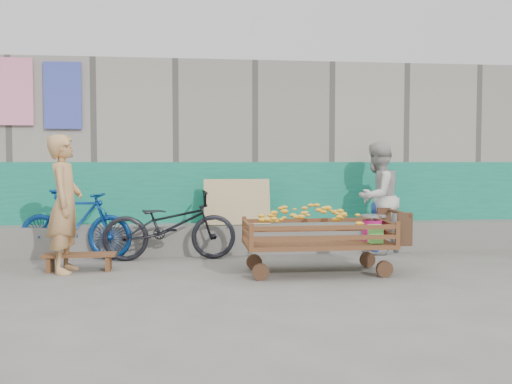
{
  "coord_description": "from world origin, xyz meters",
  "views": [
    {
      "loc": [
        -0.42,
        -6.34,
        1.4
      ],
      "look_at": [
        0.47,
        1.2,
        1.0
      ],
      "focal_mm": 40.0,
      "sensor_mm": 36.0,
      "label": 1
    }
  ],
  "objects": [
    {
      "name": "banana_cart",
      "position": [
        1.14,
        0.61,
        0.58
      ],
      "size": [
        1.99,
        0.91,
        0.85
      ],
      "color": "#55381E",
      "rests_on": "ground"
    },
    {
      "name": "ground",
      "position": [
        0.0,
        0.0,
        0.0
      ],
      "size": [
        80.0,
        80.0,
        0.0
      ],
      "primitive_type": "plane",
      "color": "#5B5953",
      "rests_on": "ground"
    },
    {
      "name": "building_wall",
      "position": [
        -0.0,
        4.05,
        1.47
      ],
      "size": [
        12.0,
        3.5,
        3.0
      ],
      "color": "gray",
      "rests_on": "ground"
    },
    {
      "name": "bench",
      "position": [
        -1.82,
        1.13,
        0.17
      ],
      "size": [
        0.91,
        0.27,
        0.23
      ],
      "color": "#55381E",
      "rests_on": "ground"
    },
    {
      "name": "bicycle_blue",
      "position": [
        -2.05,
        2.05,
        0.5
      ],
      "size": [
        1.74,
        0.82,
        1.01
      ],
      "primitive_type": "imported",
      "rotation": [
        0.0,
        0.0,
        1.36
      ],
      "color": "navy",
      "rests_on": "ground"
    },
    {
      "name": "bicycle_dark",
      "position": [
        -0.7,
        1.85,
        0.49
      ],
      "size": [
        1.91,
        0.75,
        0.99
      ],
      "primitive_type": "imported",
      "rotation": [
        0.0,
        0.0,
        1.62
      ],
      "color": "black",
      "rests_on": "ground"
    },
    {
      "name": "vendor_man",
      "position": [
        -1.98,
        1.07,
        0.87
      ],
      "size": [
        0.43,
        0.65,
        1.75
      ],
      "primitive_type": "imported",
      "rotation": [
        0.0,
        0.0,
        1.54
      ],
      "color": "tan",
      "rests_on": "ground"
    },
    {
      "name": "child",
      "position": [
        2.43,
        1.99,
        0.41
      ],
      "size": [
        0.47,
        0.4,
        0.82
      ],
      "primitive_type": "imported",
      "rotation": [
        0.0,
        0.0,
        3.55
      ],
      "color": "#2744A2",
      "rests_on": "ground"
    },
    {
      "name": "woman",
      "position": [
        2.43,
        2.05,
        0.86
      ],
      "size": [
        1.05,
        1.03,
        1.71
      ],
      "primitive_type": "imported",
      "rotation": [
        0.0,
        0.0,
        3.81
      ],
      "color": "#BAB9B3",
      "rests_on": "ground"
    }
  ]
}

